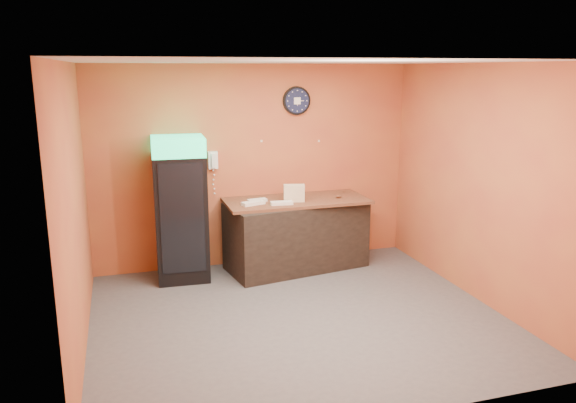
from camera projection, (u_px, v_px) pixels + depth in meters
name	position (u px, v px, depth m)	size (l,w,h in m)	color
floor	(298.00, 317.00, 6.32)	(4.50, 4.50, 0.00)	#47474C
back_wall	(255.00, 166.00, 7.86)	(4.50, 0.02, 2.80)	#BF6B36
left_wall	(75.00, 211.00, 5.36)	(0.02, 4.00, 2.80)	#BF6B36
right_wall	(479.00, 184.00, 6.63)	(0.02, 4.00, 2.80)	#BF6B36
ceiling	(299.00, 62.00, 5.67)	(4.50, 4.00, 0.02)	white
beverage_cooler	(181.00, 211.00, 7.29)	(0.69, 0.70, 1.89)	black
prep_counter	(296.00, 235.00, 7.81)	(1.89, 0.84, 0.94)	black
wall_clock	(297.00, 101.00, 7.79)	(0.39, 0.06, 0.39)	black
wall_phone	(213.00, 160.00, 7.61)	(0.13, 0.11, 0.24)	white
butcher_paper	(296.00, 201.00, 7.70)	(1.96, 0.87, 0.04)	brown
sub_roll_stack	(294.00, 193.00, 7.53)	(0.29, 0.16, 0.24)	beige
wrapped_sandwich_left	(253.00, 203.00, 7.38)	(0.31, 0.12, 0.04)	white
wrapped_sandwich_mid	(282.00, 203.00, 7.39)	(0.29, 0.11, 0.04)	white
wrapped_sandwich_right	(257.00, 200.00, 7.55)	(0.26, 0.10, 0.04)	white
kitchen_tool	(295.00, 194.00, 7.88)	(0.07, 0.07, 0.07)	silver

